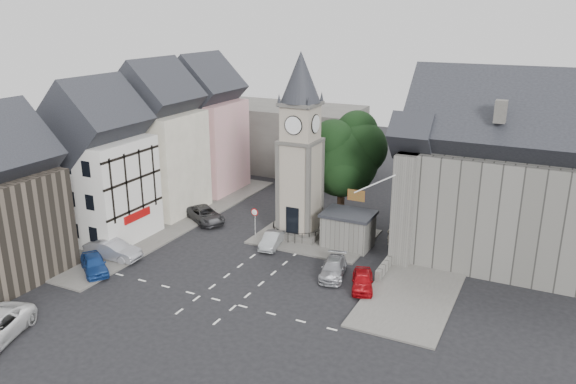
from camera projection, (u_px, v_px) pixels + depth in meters
The scene contains 23 objects.
ground at pixel (257, 269), 44.06m from camera, with size 120.00×120.00×0.00m, color black.
pavement_west at pixel (174, 219), 54.41m from camera, with size 6.00×30.00×0.14m, color #595651.
pavement_east at pixel (433, 259), 45.82m from camera, with size 6.00×26.00×0.14m, color #595651.
central_island at pixel (315, 237), 50.23m from camera, with size 10.00×8.00×0.16m, color #595651.
road_markings at pixel (218, 300), 39.36m from camera, with size 20.00×8.00×0.01m, color silver.
clock_tower at pixel (300, 148), 48.39m from camera, with size 4.86×4.86×16.25m.
stone_shelter at pixel (348, 229), 47.97m from camera, with size 4.30×3.30×3.08m.
town_tree at pixel (342, 151), 52.18m from camera, with size 7.20×7.20×10.80m.
warning_sign_post at pixel (255, 217), 49.42m from camera, with size 0.70×0.19×2.85m.
terrace_pink at pixel (204, 132), 62.22m from camera, with size 8.10×7.60×12.80m.
terrace_cream at pixel (158, 147), 55.39m from camera, with size 8.10×7.60×12.80m.
terrace_tudor at pixel (100, 170), 48.68m from camera, with size 8.10×7.60×12.00m.
backdrop_west at pixel (281, 137), 71.78m from camera, with size 20.00×10.00×8.00m, color #4C4944.
east_building at pixel (492, 182), 44.97m from camera, with size 14.40×11.40×12.60m.
east_boundary_wall at pixel (406, 240), 48.59m from camera, with size 0.40×16.00×0.90m, color #615F59.
flagpole at pixel (374, 184), 41.96m from camera, with size 3.68×0.10×2.74m.
car_west_blue at pixel (94, 264), 43.35m from camera, with size 1.67×4.16×1.42m, color navy.
car_west_silver at pixel (113, 250), 45.72m from camera, with size 1.68×4.81×1.59m, color #9E9FA5.
car_west_grey at pixel (205, 215), 53.86m from camera, with size 2.34×5.07×1.41m, color #2C2C2F.
car_island_silver at pixel (272, 240), 48.13m from camera, with size 1.32×3.77×1.24m, color #9EA3A7.
car_island_east at pixel (333, 268), 42.78m from camera, with size 1.75×4.29×1.25m, color gray.
car_east_red at pixel (362, 281), 40.81m from camera, with size 1.52×3.78×1.29m, color #A1080E.
pedestrian at pixel (391, 235), 48.48m from camera, with size 0.66×0.44×1.82m, color #A69D89.
Camera 1 is at (19.93, -34.85, 19.30)m, focal length 35.00 mm.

